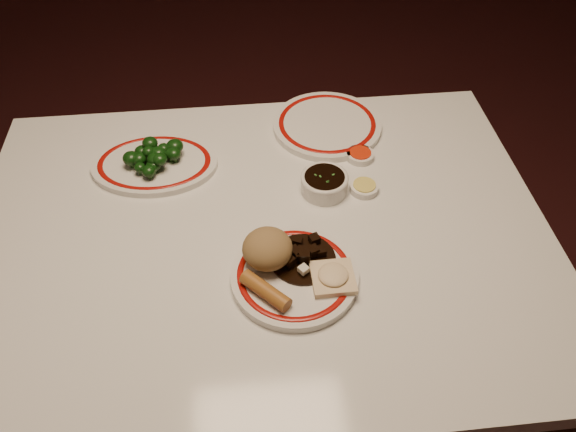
# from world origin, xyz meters

# --- Properties ---
(ground) EXTENTS (7.00, 7.00, 0.00)m
(ground) POSITION_xyz_m (0.00, 0.00, 0.00)
(ground) COLOR black
(ground) RESTS_ON ground
(dining_table) EXTENTS (1.20, 0.90, 0.75)m
(dining_table) POSITION_xyz_m (0.00, 0.00, 0.66)
(dining_table) COLOR white
(dining_table) RESTS_ON ground
(main_plate) EXTENTS (0.32, 0.32, 0.02)m
(main_plate) POSITION_xyz_m (0.05, -0.13, 0.76)
(main_plate) COLOR silver
(main_plate) RESTS_ON dining_table
(rice_mound) EXTENTS (0.10, 0.10, 0.07)m
(rice_mound) POSITION_xyz_m (0.01, -0.09, 0.80)
(rice_mound) COLOR olive
(rice_mound) RESTS_ON main_plate
(spring_roll) EXTENTS (0.09, 0.10, 0.03)m
(spring_roll) POSITION_xyz_m (-0.00, -0.18, 0.78)
(spring_roll) COLOR #9E6326
(spring_roll) RESTS_ON main_plate
(fried_wonton) EXTENTS (0.08, 0.08, 0.02)m
(fried_wonton) POSITION_xyz_m (0.12, -0.15, 0.78)
(fried_wonton) COLOR beige
(fried_wonton) RESTS_ON main_plate
(stirfry_heap) EXTENTS (0.13, 0.13, 0.03)m
(stirfry_heap) POSITION_xyz_m (0.07, -0.10, 0.78)
(stirfry_heap) COLOR black
(stirfry_heap) RESTS_ON main_plate
(broccoli_plate) EXTENTS (0.30, 0.27, 0.02)m
(broccoli_plate) POSITION_xyz_m (-0.23, 0.23, 0.76)
(broccoli_plate) COLOR silver
(broccoli_plate) RESTS_ON dining_table
(broccoli_pile) EXTENTS (0.14, 0.11, 0.05)m
(broccoli_pile) POSITION_xyz_m (-0.23, 0.22, 0.79)
(broccoli_pile) COLOR #23471C
(broccoli_pile) RESTS_ON broccoli_plate
(soy_bowl) EXTENTS (0.10, 0.10, 0.04)m
(soy_bowl) POSITION_xyz_m (0.15, 0.11, 0.77)
(soy_bowl) COLOR silver
(soy_bowl) RESTS_ON dining_table
(sweet_sour_dish) EXTENTS (0.06, 0.06, 0.02)m
(sweet_sour_dish) POSITION_xyz_m (0.25, 0.21, 0.76)
(sweet_sour_dish) COLOR silver
(sweet_sour_dish) RESTS_ON dining_table
(mustard_dish) EXTENTS (0.06, 0.06, 0.02)m
(mustard_dish) POSITION_xyz_m (0.23, 0.10, 0.76)
(mustard_dish) COLOR silver
(mustard_dish) RESTS_ON dining_table
(far_plate) EXTENTS (0.33, 0.33, 0.02)m
(far_plate) POSITION_xyz_m (0.19, 0.33, 0.76)
(far_plate) COLOR silver
(far_plate) RESTS_ON dining_table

